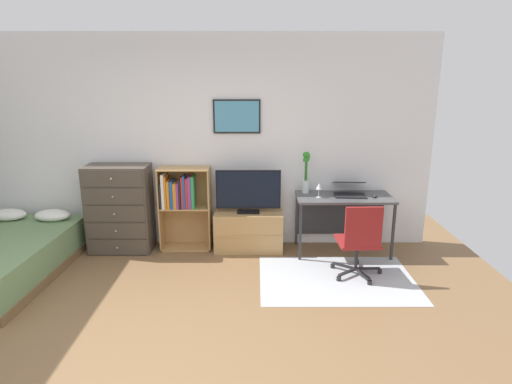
{
  "coord_description": "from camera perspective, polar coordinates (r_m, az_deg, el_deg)",
  "views": [
    {
      "loc": [
        0.81,
        -3.08,
        2.19
      ],
      "look_at": [
        0.8,
        1.5,
        0.95
      ],
      "focal_mm": 30.38,
      "sensor_mm": 36.0,
      "label": 1
    }
  ],
  "objects": [
    {
      "name": "tv_stand",
      "position": [
        5.6,
        -0.94,
        -5.12
      ],
      "size": [
        0.87,
        0.41,
        0.51
      ],
      "color": "tan",
      "rests_on": "ground_plane"
    },
    {
      "name": "wine_glass",
      "position": [
        5.33,
        8.35,
        0.67
      ],
      "size": [
        0.07,
        0.07,
        0.18
      ],
      "color": "silver",
      "rests_on": "desk"
    },
    {
      "name": "ground_plane",
      "position": [
        3.86,
        -12.75,
        -19.8
      ],
      "size": [
        7.2,
        7.2,
        0.0
      ],
      "primitive_type": "plane",
      "color": "brown"
    },
    {
      "name": "laptop",
      "position": [
        5.55,
        12.27,
        0.35
      ],
      "size": [
        0.41,
        0.44,
        0.17
      ],
      "rotation": [
        0.0,
        0.0,
        -0.07
      ],
      "color": "black",
      "rests_on": "desk"
    },
    {
      "name": "office_chair",
      "position": [
        4.89,
        13.56,
        -6.07
      ],
      "size": [
        0.56,
        0.58,
        0.86
      ],
      "rotation": [
        0.0,
        0.0,
        0.03
      ],
      "color": "#232326",
      "rests_on": "ground_plane"
    },
    {
      "name": "area_rug",
      "position": [
        4.98,
        10.62,
        -11.19
      ],
      "size": [
        1.7,
        1.2,
        0.01
      ],
      "primitive_type": "cube",
      "color": "#B2B7BC",
      "rests_on": "ground_plane"
    },
    {
      "name": "wall_back_with_posters",
      "position": [
        5.63,
        -8.18,
        6.42
      ],
      "size": [
        6.12,
        0.09,
        2.7
      ],
      "color": "white",
      "rests_on": "ground_plane"
    },
    {
      "name": "computer_mouse",
      "position": [
        5.51,
        15.38,
        -0.5
      ],
      "size": [
        0.06,
        0.1,
        0.03
      ],
      "primitive_type": "ellipsoid",
      "color": "#262628",
      "rests_on": "desk"
    },
    {
      "name": "desk",
      "position": [
        5.59,
        11.37,
        -1.7
      ],
      "size": [
        1.18,
        0.57,
        0.74
      ],
      "color": "#4C4C4F",
      "rests_on": "ground_plane"
    },
    {
      "name": "bamboo_vase",
      "position": [
        5.49,
        6.67,
        2.88
      ],
      "size": [
        0.1,
        0.11,
        0.53
      ],
      "color": "silver",
      "rests_on": "desk"
    },
    {
      "name": "television",
      "position": [
        5.42,
        -0.97,
        0.04
      ],
      "size": [
        0.81,
        0.16,
        0.55
      ],
      "color": "black",
      "rests_on": "tv_stand"
    },
    {
      "name": "dresser",
      "position": [
        5.75,
        -17.43,
        -2.09
      ],
      "size": [
        0.78,
        0.46,
        1.11
      ],
      "color": "#4C4238",
      "rests_on": "ground_plane"
    },
    {
      "name": "bookshelf",
      "position": [
        5.6,
        -9.7,
        -1.04
      ],
      "size": [
        0.65,
        0.3,
        1.07
      ],
      "color": "tan",
      "rests_on": "ground_plane"
    }
  ]
}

